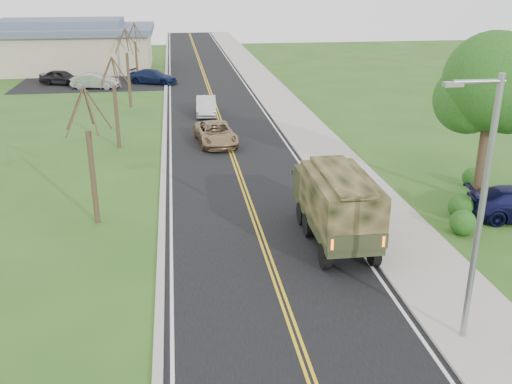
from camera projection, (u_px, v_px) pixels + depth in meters
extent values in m
plane|color=#29501A|center=(298.00, 342.00, 17.15)|extent=(160.00, 160.00, 0.00)
cube|color=black|center=(210.00, 91.00, 54.15)|extent=(8.00, 120.00, 0.01)
cube|color=#9E998E|center=(253.00, 90.00, 54.68)|extent=(0.30, 120.00, 0.12)
cube|color=#9E998E|center=(271.00, 89.00, 54.92)|extent=(3.20, 120.00, 0.10)
cube|color=#9E998E|center=(166.00, 92.00, 53.59)|extent=(0.30, 120.00, 0.10)
cylinder|color=gray|center=(480.00, 217.00, 15.93)|extent=(0.18, 0.18, 8.00)
cylinder|color=gray|center=(479.00, 81.00, 14.49)|extent=(1.40, 0.12, 0.12)
cube|color=gray|center=(453.00, 84.00, 14.42)|extent=(0.50, 0.22, 0.12)
cylinder|color=#38281C|center=(483.00, 152.00, 26.96)|extent=(0.44, 0.44, 5.04)
sphere|color=#1D4814|center=(493.00, 81.00, 25.77)|extent=(4.50, 4.50, 4.50)
sphere|color=#1D4814|center=(468.00, 99.00, 26.45)|extent=(3.24, 3.24, 3.24)
sphere|color=#1D4814|center=(510.00, 96.00, 25.72)|extent=(3.42, 3.42, 3.42)
cylinder|color=#38281C|center=(93.00, 178.00, 24.73)|extent=(0.24, 0.24, 4.20)
cylinder|color=#38281C|center=(98.00, 108.00, 23.83)|extent=(1.01, 0.33, 1.90)
cylinder|color=#38281C|center=(89.00, 108.00, 24.26)|extent=(0.13, 1.29, 1.74)
cylinder|color=#38281C|center=(75.00, 109.00, 23.76)|extent=(0.98, 0.43, 1.90)
cylinder|color=#38281C|center=(74.00, 114.00, 23.19)|extent=(0.79, 1.05, 1.77)
cylinder|color=#38281C|center=(91.00, 111.00, 23.31)|extent=(0.58, 0.90, 1.90)
cylinder|color=#38281C|center=(117.00, 117.00, 35.88)|extent=(0.24, 0.24, 3.96)
cylinder|color=#38281C|center=(120.00, 71.00, 35.03)|extent=(0.96, 0.32, 1.79)
cylinder|color=#38281C|center=(114.00, 71.00, 35.43)|extent=(0.12, 1.22, 1.65)
cylinder|color=#38281C|center=(106.00, 71.00, 34.96)|extent=(0.93, 0.41, 1.79)
cylinder|color=#38281C|center=(106.00, 74.00, 34.42)|extent=(0.75, 0.99, 1.67)
cylinder|color=#38281C|center=(116.00, 72.00, 34.53)|extent=(0.55, 0.85, 1.80)
cylinder|color=#38281C|center=(129.00, 81.00, 46.89)|extent=(0.24, 0.24, 4.44)
cylinder|color=#38281C|center=(132.00, 40.00, 45.94)|extent=(1.07, 0.35, 2.00)
cylinder|color=#38281C|center=(127.00, 41.00, 46.39)|extent=(0.13, 1.36, 1.84)
cylinder|color=#38281C|center=(120.00, 40.00, 45.86)|extent=(1.03, 0.46, 2.00)
cylinder|color=#38281C|center=(120.00, 42.00, 45.26)|extent=(0.83, 1.10, 1.87)
cylinder|color=#38281C|center=(129.00, 41.00, 45.39)|extent=(0.61, 0.95, 2.01)
cylinder|color=#38281C|center=(137.00, 62.00, 58.06)|extent=(0.24, 0.24, 4.08)
cylinder|color=#38281C|center=(139.00, 32.00, 57.19)|extent=(0.99, 0.33, 1.84)
cylinder|color=#38281C|center=(135.00, 33.00, 57.60)|extent=(0.13, 1.25, 1.69)
cylinder|color=#38281C|center=(130.00, 32.00, 57.11)|extent=(0.95, 0.42, 1.85)
cylinder|color=#38281C|center=(131.00, 34.00, 56.56)|extent=(0.77, 1.02, 1.72)
cylinder|color=#38281C|center=(137.00, 33.00, 56.67)|extent=(0.57, 0.88, 1.85)
cube|color=tan|center=(62.00, 51.00, 66.10)|extent=(20.00, 12.00, 4.20)
cube|color=#475466|center=(60.00, 30.00, 65.24)|extent=(21.00, 13.00, 0.70)
cube|color=#475466|center=(59.00, 23.00, 65.00)|extent=(14.00, 8.00, 0.90)
cube|color=black|center=(108.00, 83.00, 58.38)|extent=(18.00, 10.00, 0.02)
cylinder|color=black|center=(325.00, 256.00, 21.31)|extent=(0.32, 0.99, 0.99)
cylinder|color=black|center=(374.00, 253.00, 21.55)|extent=(0.32, 0.99, 0.99)
cylinder|color=black|center=(308.00, 225.00, 23.98)|extent=(0.32, 0.99, 0.99)
cylinder|color=black|center=(352.00, 222.00, 24.22)|extent=(0.32, 0.99, 0.99)
cylinder|color=black|center=(302.00, 213.00, 25.15)|extent=(0.32, 0.99, 0.99)
cylinder|color=black|center=(344.00, 211.00, 25.39)|extent=(0.32, 0.99, 0.99)
cube|color=#2C331B|center=(334.00, 219.00, 23.44)|extent=(2.21, 6.33, 0.32)
cube|color=#2C331B|center=(321.00, 183.00, 25.30)|extent=(2.18, 1.73, 1.26)
cube|color=black|center=(317.00, 173.00, 25.98)|extent=(1.98, 0.09, 0.63)
cube|color=#2C331B|center=(339.00, 221.00, 22.65)|extent=(2.29, 4.80, 0.14)
cube|color=black|center=(341.00, 199.00, 22.31)|extent=(2.29, 4.80, 1.80)
cube|color=black|center=(342.00, 176.00, 21.97)|extent=(1.48, 4.79, 0.23)
cube|color=#2C331B|center=(358.00, 242.00, 20.36)|extent=(2.26, 0.13, 0.59)
cube|color=#FF590C|center=(332.00, 245.00, 20.19)|extent=(0.09, 0.04, 0.41)
cube|color=#FF590C|center=(384.00, 241.00, 20.42)|extent=(0.09, 0.04, 0.41)
imported|color=#907451|center=(216.00, 133.00, 37.08)|extent=(2.82, 5.24, 1.40)
imported|color=silver|center=(206.00, 106.00, 44.79)|extent=(1.73, 4.40, 1.42)
imported|color=black|center=(62.00, 77.00, 57.16)|extent=(4.73, 3.23, 1.50)
imported|color=#ABABB0|center=(95.00, 81.00, 55.25)|extent=(4.71, 2.33, 1.49)
imported|color=#0F193A|center=(153.00, 77.00, 57.73)|extent=(5.36, 3.91, 1.44)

